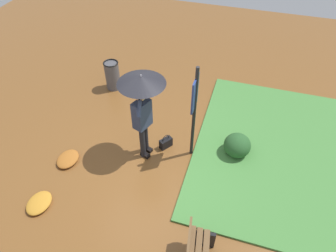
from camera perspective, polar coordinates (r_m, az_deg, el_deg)
name	(u,v)px	position (r m, az deg, el deg)	size (l,w,h in m)	color
ground_plane	(153,160)	(6.83, -2.85, -6.44)	(18.00, 18.00, 0.00)	brown
grass_verge	(285,152)	(7.43, 21.14, -4.67)	(4.80, 4.00, 0.05)	#47843D
person_with_umbrella	(142,97)	(5.97, -4.97, 5.42)	(0.96, 0.96, 2.04)	black
info_sign_post	(194,104)	(5.97, 5.00, 4.13)	(0.44, 0.07, 2.30)	black
handbag	(166,143)	(7.00, -0.42, -3.19)	(0.33, 0.29, 0.37)	black
trash_bin	(112,75)	(8.72, -10.45, 9.41)	(0.42, 0.42, 0.83)	#4C4C51
shrub_cluster	(238,145)	(6.96, 13.08, -3.51)	(0.66, 0.60, 0.54)	#285628
leaf_pile_near_person	(39,203)	(6.60, -23.15, -13.20)	(0.56, 0.45, 0.12)	#C68428
leaf_pile_by_bench	(68,159)	(7.12, -18.38, -5.91)	(0.56, 0.45, 0.12)	#A86023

